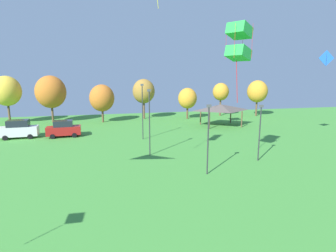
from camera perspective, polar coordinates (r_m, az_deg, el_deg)
name	(u,v)px	position (r m, az deg, el deg)	size (l,w,h in m)	color
kite_flying_0	(326,58)	(38.17, 31.22, 12.53)	(1.87, 0.46, 1.91)	blue
kite_flying_6	(239,42)	(22.95, 15.16, 17.22)	(2.34, 2.29, 6.43)	green
parked_car_leftmost	(19,129)	(39.92, -29.73, -0.63)	(4.76, 2.11, 2.47)	silver
parked_car_second_from_left	(64,129)	(38.22, -21.75, -0.56)	(4.47, 2.21, 2.26)	maroon
park_pavilion	(221,107)	(44.12, 11.46, 3.98)	(7.25, 5.05, 3.60)	brown
light_post_0	(260,129)	(26.54, 19.36, -0.67)	(0.36, 0.20, 5.46)	#2D2D33
light_post_1	(208,135)	(21.72, 8.73, -2.03)	(0.36, 0.20, 5.88)	#2D2D33
light_post_2	(149,119)	(26.73, -4.06, 1.53)	(0.36, 0.20, 6.85)	#2D2D33
light_post_3	(142,109)	(33.84, -5.58, 3.73)	(0.36, 0.20, 7.19)	#2D2D33
treeline_tree_0	(7,91)	(52.96, -31.70, 6.49)	(4.67, 4.67, 8.24)	brown
treeline_tree_1	(51,92)	(50.76, -24.16, 6.78)	(5.19, 5.19, 8.29)	brown
treeline_tree_2	(102,98)	(48.09, -14.19, 5.91)	(4.35, 4.35, 6.74)	brown
treeline_tree_3	(144,91)	(50.84, -5.31, 7.53)	(4.23, 4.23, 7.65)	brown
treeline_tree_4	(187,98)	(50.88, 4.26, 6.02)	(3.62, 3.62, 5.96)	brown
treeline_tree_5	(221,92)	(55.75, 11.42, 7.28)	(3.30, 3.30, 6.81)	brown
treeline_tree_6	(257,91)	(57.48, 18.88, 7.12)	(4.11, 4.11, 7.35)	brown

